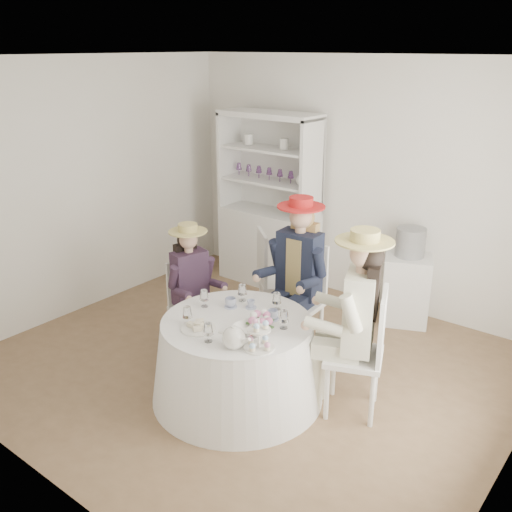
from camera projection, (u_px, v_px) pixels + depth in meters
The scene contains 22 objects.
ground at pixel (249, 365), 5.27m from camera, with size 4.50×4.50×0.00m, color brown.
ceiling at pixel (248, 56), 4.33m from camera, with size 4.50×4.50×0.00m, color white.
wall_back at pixel (362, 183), 6.27m from camera, with size 4.50×4.50×0.00m, color white.
wall_front at pixel (34, 306), 3.33m from camera, with size 4.50×4.50×0.00m, color white.
wall_left at pixel (85, 187), 6.10m from camera, with size 4.50×4.50×0.00m, color white.
tea_table at pixel (237, 359), 4.70m from camera, with size 1.42×1.42×0.70m.
hutch at pixel (270, 225), 6.88m from camera, with size 1.32×0.69×2.07m.
side_table at pixel (406, 288), 6.02m from camera, with size 0.47×0.47×0.73m, color silver.
hatbox at pixel (411, 242), 5.84m from camera, with size 0.30×0.30×0.30m, color black.
guest_left at pixel (191, 280), 5.34m from camera, with size 0.51×0.48×1.26m.
guest_mid at pixel (298, 267), 5.24m from camera, with size 0.56×0.58×1.52m.
guest_right at pixel (356, 313), 4.33m from camera, with size 0.64×0.58×1.54m.
spare_chair at pixel (273, 276), 5.85m from camera, with size 0.60×0.60×1.03m.
teacup_a at pixel (231, 303), 4.80m from camera, with size 0.10×0.10×0.08m, color white.
teacup_b at pixel (251, 305), 4.79m from camera, with size 0.07×0.07×0.06m, color white.
teacup_c at pixel (273, 315), 4.59m from camera, with size 0.09×0.09×0.07m, color white.
flower_bowl at pixel (249, 330), 4.37m from camera, with size 0.23×0.23×0.06m, color white.
flower_arrangement at pixel (261, 319), 4.43m from camera, with size 0.16×0.17×0.06m.
table_teapot at pixel (234, 338), 4.15m from camera, with size 0.24×0.17×0.18m.
sandwich_plate at pixel (198, 327), 4.43m from camera, with size 0.27×0.27×0.06m.
cupcake_stand at pixel (259, 339), 4.13m from camera, with size 0.23×0.23×0.22m.
stemware_set at pixel (237, 313), 4.55m from camera, with size 0.84×0.84×0.15m.
Camera 1 is at (2.88, -3.57, 2.79)m, focal length 40.00 mm.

